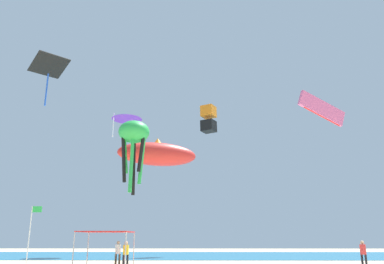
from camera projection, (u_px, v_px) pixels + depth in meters
The scene contains 12 objects.
ocean_strip at pixel (208, 255), 44.15m from camera, with size 110.00×21.29×0.03m, color #1E6B93.
canopy_tent at pixel (106, 233), 25.26m from camera, with size 3.29×3.29×2.37m.
person_near_tent at pixel (363, 251), 27.29m from camera, with size 0.42×0.43×1.76m.
person_leftmost at pixel (118, 251), 28.67m from camera, with size 0.45×0.41×1.73m.
person_central at pixel (126, 251), 27.25m from camera, with size 0.41×0.41×1.72m.
banner_flag at pixel (31, 232), 22.15m from camera, with size 0.61×0.06×3.75m.
kite_box_orange at pixel (209, 119), 48.64m from camera, with size 2.19×2.18×3.42m.
kite_delta_purple at pixel (127, 117), 47.04m from camera, with size 4.46×4.47×2.96m.
kite_inflatable_red at pixel (158, 154), 34.08m from camera, with size 7.49×4.36×2.61m.
kite_octopus_green at pixel (134, 136), 29.94m from camera, with size 3.27×3.27×5.74m.
kite_parafoil_pink at pixel (322, 109), 30.57m from camera, with size 4.20×1.82×2.65m.
kite_diamond_black at pixel (49, 67), 31.12m from camera, with size 3.59×3.58×3.98m.
Camera 1 is at (-1.26, -20.48, 1.94)m, focal length 35.65 mm.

